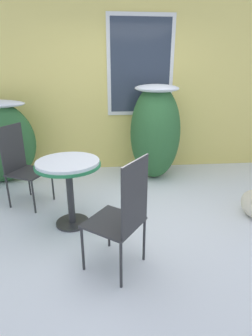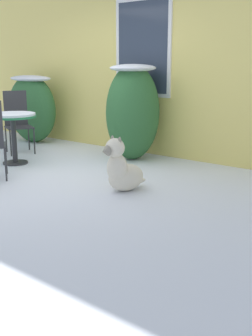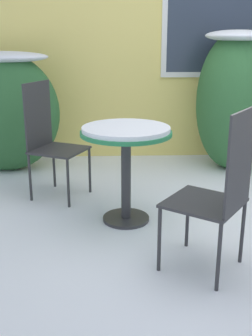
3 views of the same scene
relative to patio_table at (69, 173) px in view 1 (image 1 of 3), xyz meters
name	(u,v)px [view 1 (image 1 of 3)]	position (x,y,z in m)	size (l,w,h in m)	color
ground_plane	(131,234)	(0.65, -0.28, -0.63)	(16.00, 16.00, 0.00)	white
house_wall	(119,87)	(0.67, 1.92, 0.78)	(8.00, 0.10, 2.80)	#E5D16B
shrub_middle	(155,130)	(1.21, 1.38, 0.15)	(0.78, 0.93, 1.49)	#2D6033
patio_table	(69,173)	(0.00, 0.00, 0.00)	(0.70, 0.70, 0.77)	#2D2D30
patio_chair_near_table	(22,164)	(-0.66, 0.59, -0.08)	(0.57, 0.57, 1.05)	#2D2D30
patio_chair_far_side	(123,214)	(0.53, -0.79, -0.08)	(0.60, 0.60, 1.05)	#2D2D30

